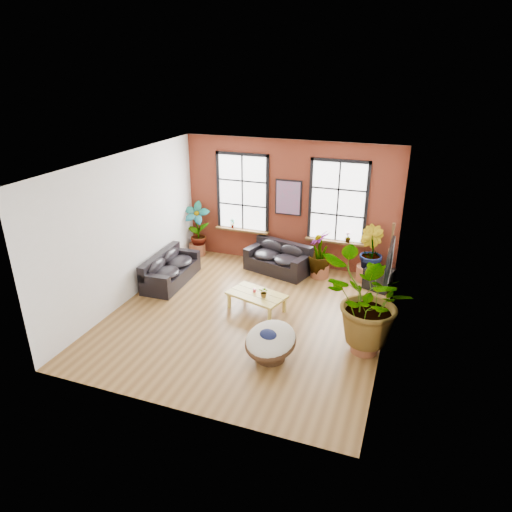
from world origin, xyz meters
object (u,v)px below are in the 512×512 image
at_px(sofa_left, 169,270).
at_px(coffee_table, 256,296).
at_px(papasan_chair, 270,342).
at_px(sofa_back, 279,259).

relative_size(sofa_left, coffee_table, 1.34).
height_order(sofa_left, papasan_chair, sofa_left).
distance_m(sofa_back, papasan_chair, 4.11).
relative_size(sofa_back, coffee_table, 1.30).
bearing_deg(coffee_table, papasan_chair, -45.72).
bearing_deg(sofa_back, sofa_left, -131.15).
xyz_separation_m(sofa_left, papasan_chair, (3.56, -2.34, 0.04)).
xyz_separation_m(coffee_table, papasan_chair, (0.90, -1.71, 0.02)).
distance_m(sofa_left, papasan_chair, 4.26).
height_order(sofa_back, sofa_left, sofa_back).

